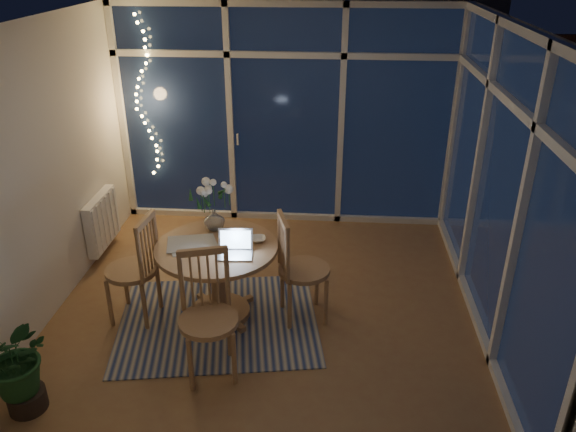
% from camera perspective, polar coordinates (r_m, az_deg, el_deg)
% --- Properties ---
extents(floor, '(4.00, 4.00, 0.00)m').
position_cam_1_polar(floor, '(5.46, -1.97, -9.20)').
color(floor, brown).
rests_on(floor, ground).
extents(ceiling, '(4.00, 4.00, 0.00)m').
position_cam_1_polar(ceiling, '(4.50, -2.50, 19.01)').
color(ceiling, silver).
rests_on(ceiling, wall_back).
extents(wall_back, '(4.00, 0.04, 2.60)m').
position_cam_1_polar(wall_back, '(6.71, -0.23, 10.02)').
color(wall_back, silver).
rests_on(wall_back, floor).
extents(wall_front, '(4.00, 0.04, 2.60)m').
position_cam_1_polar(wall_front, '(3.10, -6.50, -10.69)').
color(wall_front, silver).
rests_on(wall_front, floor).
extents(wall_left, '(0.04, 4.00, 2.60)m').
position_cam_1_polar(wall_left, '(5.43, -23.71, 3.86)').
color(wall_left, silver).
rests_on(wall_left, floor).
extents(wall_right, '(0.04, 4.00, 2.60)m').
position_cam_1_polar(wall_right, '(5.02, 21.14, 2.59)').
color(wall_right, silver).
rests_on(wall_right, floor).
extents(window_wall_back, '(4.00, 0.10, 2.60)m').
position_cam_1_polar(window_wall_back, '(6.68, -0.25, 9.92)').
color(window_wall_back, silver).
rests_on(window_wall_back, floor).
extents(window_wall_right, '(0.10, 4.00, 2.60)m').
position_cam_1_polar(window_wall_right, '(5.01, 20.71, 2.61)').
color(window_wall_right, silver).
rests_on(window_wall_right, floor).
extents(radiator, '(0.10, 0.70, 0.58)m').
position_cam_1_polar(radiator, '(6.49, -18.39, -0.47)').
color(radiator, white).
rests_on(radiator, wall_left).
extents(fairy_lights, '(0.24, 0.10, 1.85)m').
position_cam_1_polar(fairy_lights, '(6.88, -14.44, 11.54)').
color(fairy_lights, '#F3C661').
rests_on(fairy_lights, window_wall_back).
extents(garden_patio, '(12.00, 6.00, 0.10)m').
position_cam_1_polar(garden_patio, '(9.96, 4.13, 7.12)').
color(garden_patio, black).
rests_on(garden_patio, ground).
extents(garden_fence, '(11.00, 0.08, 1.80)m').
position_cam_1_polar(garden_fence, '(10.20, 1.46, 13.22)').
color(garden_fence, '#3A2815').
rests_on(garden_fence, ground).
extents(garden_shrubs, '(0.90, 0.90, 0.90)m').
position_cam_1_polar(garden_shrubs, '(8.39, -4.90, 7.13)').
color(garden_shrubs, black).
rests_on(garden_shrubs, ground).
extents(rug, '(2.01, 1.71, 0.01)m').
position_cam_1_polar(rug, '(5.30, -7.07, -10.53)').
color(rug, '#B7AD94').
rests_on(rug, floor).
extents(dining_table, '(1.25, 1.25, 0.74)m').
position_cam_1_polar(dining_table, '(5.18, -7.07, -6.62)').
color(dining_table, olive).
rests_on(dining_table, floor).
extents(chair_left, '(0.53, 0.53, 1.06)m').
position_cam_1_polar(chair_left, '(5.24, -15.67, -5.09)').
color(chair_left, olive).
rests_on(chair_left, floor).
extents(chair_right, '(0.61, 0.61, 1.06)m').
position_cam_1_polar(chair_right, '(5.05, 1.64, -5.23)').
color(chair_right, olive).
rests_on(chair_right, floor).
extents(chair_front, '(0.61, 0.61, 1.06)m').
position_cam_1_polar(chair_front, '(4.45, -8.09, -10.25)').
color(chair_front, olive).
rests_on(chair_front, floor).
extents(laptop, '(0.32, 0.28, 0.22)m').
position_cam_1_polar(laptop, '(4.77, -5.47, -2.90)').
color(laptop, '#BDBDC1').
rests_on(laptop, dining_table).
extents(flower_vase, '(0.23, 0.23, 0.21)m').
position_cam_1_polar(flower_vase, '(5.23, -7.50, -0.30)').
color(flower_vase, white).
rests_on(flower_vase, dining_table).
extents(bowl, '(0.17, 0.17, 0.04)m').
position_cam_1_polar(bowl, '(5.03, -3.10, -2.35)').
color(bowl, white).
rests_on(bowl, dining_table).
extents(newspapers, '(0.47, 0.40, 0.01)m').
position_cam_1_polar(newspapers, '(5.06, -9.66, -2.72)').
color(newspapers, beige).
rests_on(newspapers, dining_table).
extents(phone, '(0.10, 0.05, 0.01)m').
position_cam_1_polar(phone, '(4.96, -6.38, -3.14)').
color(phone, black).
rests_on(phone, dining_table).
extents(potted_plant, '(0.63, 0.58, 0.76)m').
position_cam_1_polar(potted_plant, '(4.62, -25.66, -13.77)').
color(potted_plant, '#194620').
rests_on(potted_plant, floor).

